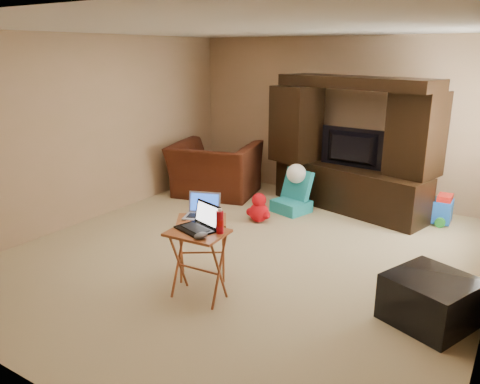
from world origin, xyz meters
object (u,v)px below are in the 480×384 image
Objects in this scene: push_toy at (428,205)px; laptop_left at (201,207)px; entertainment_center at (351,145)px; television at (350,148)px; plush_toy at (259,207)px; mouse_left at (213,222)px; child_rocker at (292,192)px; water_bottle at (220,222)px; tray_table_right at (198,265)px; recliner at (215,170)px; mouse_right at (201,236)px; tray_table_left at (202,249)px; laptop_right at (195,218)px; ottoman at (431,300)px.

laptop_left reaches higher than push_toy.
television is (0.00, -0.04, -0.04)m from entertainment_center.
plush_toy is at bearing -148.51° from push_toy.
entertainment_center is at bearing 84.07° from mouse_left.
water_bottle is at bearing -61.67° from child_rocker.
water_bottle reaches higher than tray_table_right.
television is 3.00m from mouse_left.
push_toy is at bearing 176.50° from recliner.
child_rocker is at bearing -123.10° from entertainment_center.
push_toy is at bearing 69.98° from mouse_right.
push_toy is 3.45m from tray_table_left.
tray_table_left is (1.58, -2.47, -0.10)m from recliner.
push_toy is 1.85× the size of laptop_left.
child_rocker is (-0.64, -0.53, -0.62)m from television.
recliner is at bearing 139.89° from laptop_right.
recliner is 1.93× the size of tray_table_right.
laptop_left reaches higher than mouse_right.
mouse_left is (-0.31, -3.01, -0.30)m from entertainment_center.
mouse_right is 0.23m from water_bottle.
child_rocker is 0.94× the size of ottoman.
laptop_right is at bearing -66.88° from child_rocker.
recliner is 1.45m from child_rocker.
plush_toy is 2.25m from water_bottle.
entertainment_center is 3.05m from tray_table_left.
push_toy is 2.98× the size of water_bottle.
push_toy is 3.45m from mouse_left.
entertainment_center is 3.61× the size of ottoman.
entertainment_center is at bearing 59.76° from laptop_left.
child_rocker is 0.96× the size of tray_table_left.
mouse_left is at bearing -65.92° from child_rocker.
water_bottle is (0.24, 0.06, -0.02)m from laptop_right.
recliner is at bearing 123.23° from mouse_right.
entertainment_center is 0.06m from television.
entertainment_center reaches higher than tray_table_right.
water_bottle is (0.56, -2.64, 0.47)m from child_rocker.
laptop_left is (1.55, -2.44, 0.34)m from recliner.
tray_table_left is 0.95× the size of tray_table_right.
laptop_right is at bearing 90.07° from television.
entertainment_center is 3.04m from mouse_left.
ottoman is 2.20m from laptop_right.
mouse_left is (1.77, -2.54, 0.24)m from recliner.
child_rocker is 1.49× the size of plush_toy.
tray_table_left is at bearing -70.25° from child_rocker.
child_rocker is (-0.64, -0.58, -0.66)m from entertainment_center.
push_toy is (3.21, 0.57, -0.19)m from recliner.
entertainment_center is 3.15m from ottoman.
push_toy is 2.71m from ottoman.
tray_table_right is (-1.95, -0.74, 0.13)m from ottoman.
laptop_left is 1.61× the size of water_bottle.
laptop_right is 2.58× the size of mouse_right.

